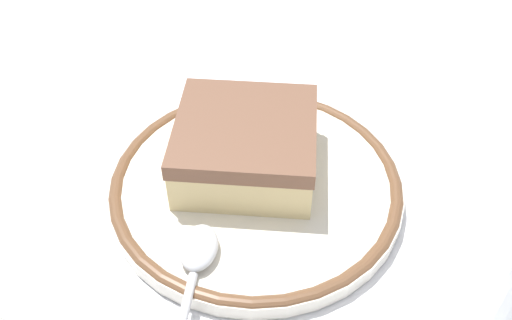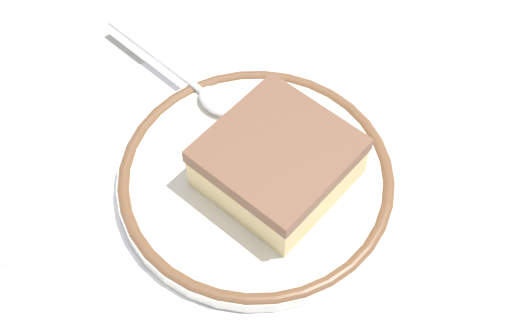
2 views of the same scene
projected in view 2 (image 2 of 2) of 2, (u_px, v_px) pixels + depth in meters
ground_plane at (299, 177)px, 0.54m from camera, size 2.40×2.40×0.00m
placemat at (299, 176)px, 0.54m from camera, size 0.53×0.32×0.00m
plate at (256, 178)px, 0.53m from camera, size 0.20×0.20×0.01m
cake_slice at (278, 163)px, 0.51m from camera, size 0.12×0.12×0.04m
spoon at (201, 89)px, 0.56m from camera, size 0.06×0.14×0.01m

